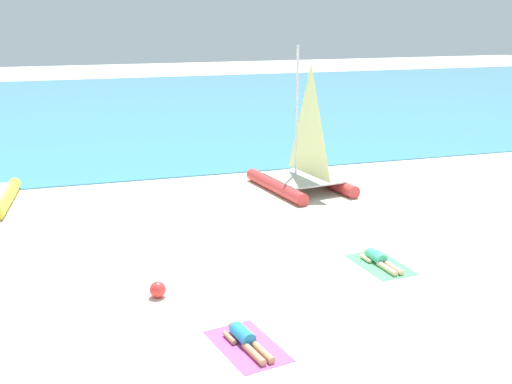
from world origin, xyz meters
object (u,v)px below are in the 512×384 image
towel_left (247,346)px  sunbather_left (246,339)px  sailboat_red (303,169)px  sunbather_right (379,259)px  beach_ball (158,290)px  towel_right (380,265)px

towel_left → sunbather_left: bearing=100.4°
sailboat_red → towel_left: size_ratio=2.76×
towel_left → sunbather_right: size_ratio=1.21×
towel_left → beach_ball: (-1.32, 2.79, 0.19)m
sunbather_right → beach_ball: beach_ball is taller
sailboat_red → towel_right: sailboat_red is taller
beach_ball → towel_right: bearing=1.8°
sunbather_right → sunbather_left: bearing=-151.4°
towel_right → sailboat_red: bearing=84.1°
sunbather_left → towel_right: size_ratio=0.82×
beach_ball → sunbather_left: bearing=-64.4°
sunbather_left → sunbather_right: 5.44m
towel_left → sunbather_right: 5.47m
towel_right → sunbather_right: bearing=94.6°
towel_left → sunbather_right: sunbather_right is taller
towel_right → beach_ball: bearing=-178.2°
sailboat_red → sunbather_right: size_ratio=3.34×
sunbather_left → sunbather_right: same height
towel_left → towel_right: (4.55, 2.98, 0.00)m
towel_left → towel_right: same height
sailboat_red → towel_right: size_ratio=2.76×
sailboat_red → beach_ball: sailboat_red is taller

